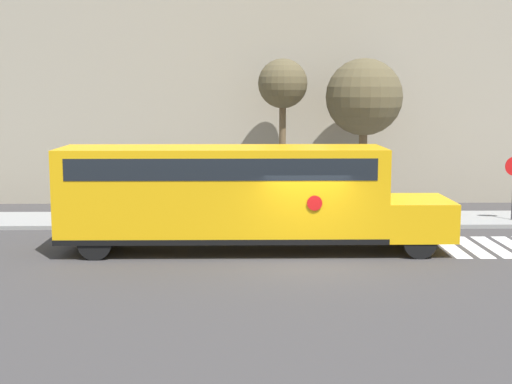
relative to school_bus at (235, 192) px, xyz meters
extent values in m
plane|color=#3A3838|center=(2.09, -1.58, -1.84)|extent=(60.00, 60.00, 0.00)
cube|color=gray|center=(2.09, 4.92, -1.76)|extent=(44.00, 3.00, 0.15)
cube|color=#9E937F|center=(2.09, 11.42, 3.07)|extent=(32.00, 4.00, 9.81)
cube|color=white|center=(6.79, 0.42, -1.84)|extent=(0.50, 3.20, 0.01)
cube|color=white|center=(7.49, 0.42, -1.84)|extent=(0.50, 3.20, 0.01)
cube|color=white|center=(8.19, 0.42, -1.84)|extent=(0.50, 3.20, 0.01)
cube|color=#EAA80F|center=(-0.40, 0.00, -0.01)|extent=(9.83, 2.50, 2.77)
cube|color=#EAA80F|center=(5.55, 0.00, -0.80)|extent=(2.07, 2.50, 1.17)
cube|color=black|center=(-0.40, 0.00, -1.31)|extent=(9.83, 2.54, 0.16)
cube|color=black|center=(-0.40, 0.00, 0.83)|extent=(9.04, 2.53, 0.64)
cylinder|color=red|center=(2.31, -1.29, -0.14)|extent=(0.44, 0.02, 0.44)
cylinder|color=black|center=(5.45, 1.08, -1.34)|extent=(1.00, 0.30, 1.00)
cylinder|color=black|center=(5.45, -1.08, -1.34)|extent=(1.00, 0.30, 1.00)
cylinder|color=black|center=(-4.11, 1.08, -1.34)|extent=(1.00, 0.30, 1.00)
cylinder|color=black|center=(-4.11, -1.08, -1.34)|extent=(1.00, 0.30, 1.00)
cylinder|color=brown|center=(5.09, 7.22, 0.03)|extent=(0.34, 0.34, 3.74)
sphere|color=brown|center=(5.09, 7.22, 2.83)|extent=(3.10, 3.10, 3.10)
cylinder|color=brown|center=(1.84, 7.56, 0.46)|extent=(0.28, 0.28, 4.61)
sphere|color=brown|center=(1.84, 7.56, 3.37)|extent=(2.01, 2.01, 2.01)
camera|label=1|loc=(0.29, -21.59, 3.07)|focal=50.00mm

